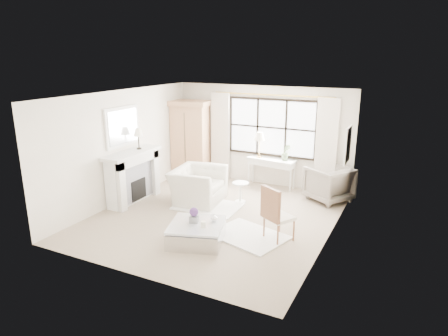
{
  "coord_description": "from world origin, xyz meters",
  "views": [
    {
      "loc": [
        3.87,
        -7.31,
        3.52
      ],
      "look_at": [
        0.13,
        0.2,
        1.1
      ],
      "focal_mm": 32.0,
      "sensor_mm": 36.0,
      "label": 1
    }
  ],
  "objects_px": {
    "armoire": "(190,139)",
    "coffee_table": "(197,233)",
    "console_table": "(271,173)",
    "club_armchair": "(198,185)"
  },
  "relations": [
    {
      "from": "coffee_table",
      "to": "console_table",
      "type": "bearing_deg",
      "value": 70.0
    },
    {
      "from": "coffee_table",
      "to": "armoire",
      "type": "bearing_deg",
      "value": 104.63
    },
    {
      "from": "console_table",
      "to": "coffee_table",
      "type": "xyz_separation_m",
      "value": [
        -0.14,
        -3.76,
        -0.22
      ]
    },
    {
      "from": "armoire",
      "to": "console_table",
      "type": "xyz_separation_m",
      "value": [
        2.42,
        0.18,
        -0.74
      ]
    },
    {
      "from": "club_armchair",
      "to": "coffee_table",
      "type": "bearing_deg",
      "value": -156.8
    },
    {
      "from": "console_table",
      "to": "club_armchair",
      "type": "distance_m",
      "value": 2.21
    },
    {
      "from": "console_table",
      "to": "coffee_table",
      "type": "distance_m",
      "value": 3.77
    },
    {
      "from": "console_table",
      "to": "armoire",
      "type": "bearing_deg",
      "value": -168.74
    },
    {
      "from": "armoire",
      "to": "coffee_table",
      "type": "bearing_deg",
      "value": -64.28
    },
    {
      "from": "armoire",
      "to": "club_armchair",
      "type": "bearing_deg",
      "value": -61.03
    }
  ]
}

